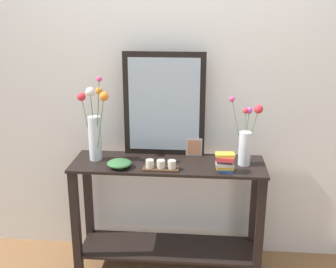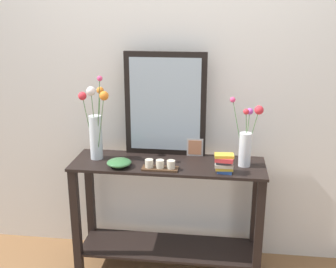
# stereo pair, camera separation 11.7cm
# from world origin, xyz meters

# --- Properties ---
(ground_plane) EXTENTS (7.00, 6.00, 0.02)m
(ground_plane) POSITION_xyz_m (0.00, 0.00, -0.01)
(ground_plane) COLOR brown
(wall_back) EXTENTS (6.40, 0.08, 2.70)m
(wall_back) POSITION_xyz_m (0.00, 0.33, 1.35)
(wall_back) COLOR silver
(wall_back) RESTS_ON ground
(console_table) EXTENTS (1.35, 0.42, 0.86)m
(console_table) POSITION_xyz_m (0.00, 0.00, 0.51)
(console_table) COLOR black
(console_table) RESTS_ON ground
(mirror_leaning) EXTENTS (0.59, 0.03, 0.75)m
(mirror_leaning) POSITION_xyz_m (-0.04, 0.18, 1.23)
(mirror_leaning) COLOR black
(mirror_leaning) RESTS_ON console_table
(tall_vase_left) EXTENTS (0.24, 0.25, 0.61)m
(tall_vase_left) POSITION_xyz_m (-0.51, 0.01, 1.10)
(tall_vase_left) COLOR silver
(tall_vase_left) RESTS_ON console_table
(vase_right) EXTENTS (0.22, 0.16, 0.46)m
(vase_right) POSITION_xyz_m (0.53, 0.02, 1.03)
(vase_right) COLOR silver
(vase_right) RESTS_ON console_table
(candle_tray) EXTENTS (0.24, 0.09, 0.07)m
(candle_tray) POSITION_xyz_m (-0.04, -0.13, 0.88)
(candle_tray) COLOR #472D1C
(candle_tray) RESTS_ON console_table
(picture_frame_small) EXTENTS (0.12, 0.01, 0.13)m
(picture_frame_small) POSITION_xyz_m (0.18, 0.17, 0.92)
(picture_frame_small) COLOR #B7B2AD
(picture_frame_small) RESTS_ON console_table
(decorative_bowl) EXTENTS (0.17, 0.17, 0.05)m
(decorative_bowl) POSITION_xyz_m (-0.32, -0.12, 0.89)
(decorative_bowl) COLOR #38703D
(decorative_bowl) RESTS_ON console_table
(book_stack) EXTENTS (0.13, 0.10, 0.13)m
(book_stack) POSITION_xyz_m (0.39, -0.13, 0.92)
(book_stack) COLOR #2D519E
(book_stack) RESTS_ON console_table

